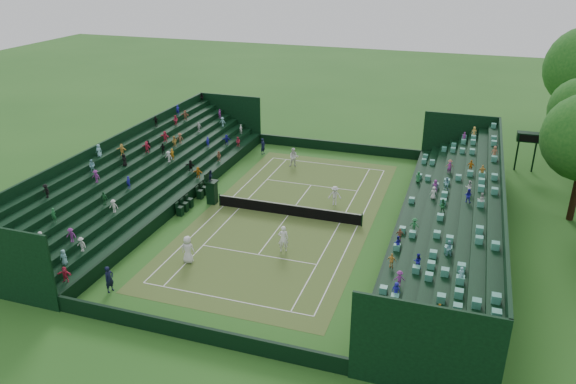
# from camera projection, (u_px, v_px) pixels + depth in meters

# --- Properties ---
(ground) EXTENTS (160.00, 160.00, 0.00)m
(ground) POSITION_uv_depth(u_px,v_px,m) (288.00, 216.00, 43.48)
(ground) COLOR #25591C
(ground) RESTS_ON ground
(court_surface) EXTENTS (12.97, 26.77, 0.01)m
(court_surface) POSITION_uv_depth(u_px,v_px,m) (288.00, 216.00, 43.48)
(court_surface) COLOR #356F25
(court_surface) RESTS_ON ground
(perimeter_wall_north) EXTENTS (17.17, 0.20, 1.00)m
(perimeter_wall_north) POSITION_uv_depth(u_px,v_px,m) (337.00, 147.00, 57.11)
(perimeter_wall_north) COLOR black
(perimeter_wall_north) RESTS_ON ground
(perimeter_wall_south) EXTENTS (17.17, 0.20, 1.00)m
(perimeter_wall_south) POSITION_uv_depth(u_px,v_px,m) (193.00, 332.00, 29.46)
(perimeter_wall_south) COLOR black
(perimeter_wall_south) RESTS_ON ground
(perimeter_wall_east) EXTENTS (0.20, 31.77, 1.00)m
(perimeter_wall_east) POSITION_uv_depth(u_px,v_px,m) (398.00, 226.00, 40.83)
(perimeter_wall_east) COLOR black
(perimeter_wall_east) RESTS_ON ground
(perimeter_wall_west) EXTENTS (0.20, 31.77, 1.00)m
(perimeter_wall_west) POSITION_uv_depth(u_px,v_px,m) (189.00, 196.00, 45.74)
(perimeter_wall_west) COLOR black
(perimeter_wall_west) RESTS_ON ground
(north_grandstand) EXTENTS (6.60, 32.00, 4.90)m
(north_grandstand) POSITION_uv_depth(u_px,v_px,m) (460.00, 221.00, 39.20)
(north_grandstand) COLOR black
(north_grandstand) RESTS_ON ground
(south_grandstand) EXTENTS (6.60, 32.00, 4.90)m
(south_grandstand) POSITION_uv_depth(u_px,v_px,m) (143.00, 178.00, 46.53)
(south_grandstand) COLOR black
(south_grandstand) RESTS_ON ground
(tennis_net) EXTENTS (11.67, 0.10, 1.06)m
(tennis_net) POSITION_uv_depth(u_px,v_px,m) (288.00, 209.00, 43.27)
(tennis_net) COLOR black
(tennis_net) RESTS_ON ground
(scoreboard_tower) EXTENTS (2.00, 1.00, 3.70)m
(scoreboard_tower) POSITION_uv_depth(u_px,v_px,m) (528.00, 139.00, 51.02)
(scoreboard_tower) COLOR black
(scoreboard_tower) RESTS_ON ground
(umpire_chair) EXTENTS (0.91, 0.91, 2.87)m
(umpire_chair) POSITION_uv_depth(u_px,v_px,m) (212.00, 189.00, 45.15)
(umpire_chair) COLOR black
(umpire_chair) RESTS_ON ground
(courtside_chairs) EXTENTS (0.48, 5.46, 1.05)m
(courtside_chairs) POSITION_uv_depth(u_px,v_px,m) (195.00, 198.00, 45.55)
(courtside_chairs) COLOR black
(courtside_chairs) RESTS_ON ground
(player_near_west) EXTENTS (0.96, 0.66, 1.91)m
(player_near_west) POSITION_uv_depth(u_px,v_px,m) (188.00, 250.00, 36.65)
(player_near_west) COLOR silver
(player_near_west) RESTS_ON ground
(player_near_east) EXTENTS (0.83, 0.69, 1.93)m
(player_near_east) POSITION_uv_depth(u_px,v_px,m) (283.00, 239.00, 38.00)
(player_near_east) COLOR white
(player_near_east) RESTS_ON ground
(player_far_west) EXTENTS (1.02, 0.87, 1.84)m
(player_far_west) POSITION_uv_depth(u_px,v_px,m) (294.00, 157.00, 52.94)
(player_far_west) COLOR white
(player_far_west) RESTS_ON ground
(player_far_east) EXTENTS (1.17, 0.87, 1.61)m
(player_far_east) POSITION_uv_depth(u_px,v_px,m) (335.00, 196.00, 45.02)
(player_far_east) COLOR white
(player_far_east) RESTS_ON ground
(line_judge_north) EXTENTS (0.56, 0.69, 1.63)m
(line_judge_north) POSITION_uv_depth(u_px,v_px,m) (263.00, 146.00, 56.21)
(line_judge_north) COLOR black
(line_judge_north) RESTS_ON ground
(line_judge_south) EXTENTS (0.53, 0.69, 1.70)m
(line_judge_south) POSITION_uv_depth(u_px,v_px,m) (109.00, 279.00, 33.56)
(line_judge_south) COLOR black
(line_judge_south) RESTS_ON ground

